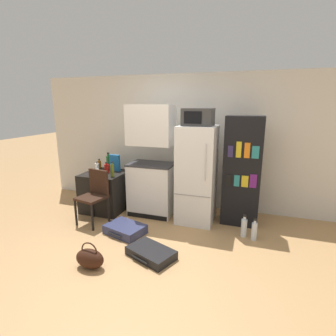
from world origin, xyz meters
TOP-DOWN VIEW (x-y plane):
  - ground_plane at (0.00, 0.00)m, footprint 24.00×24.00m
  - wall_back at (0.20, 2.00)m, footprint 6.40×0.10m
  - side_table at (-1.38, 1.24)m, footprint 0.72×0.73m
  - kitchen_hutch at (-0.51, 1.35)m, footprint 0.77×0.52m
  - refrigerator at (0.30, 1.30)m, footprint 0.59×0.62m
  - microwave at (0.30, 1.30)m, footprint 0.46×0.40m
  - bookshelf at (1.00, 1.43)m, footprint 0.57×0.35m
  - bottle_olive_oil at (-1.11, 1.06)m, footprint 0.06×0.06m
  - bottle_milk_white at (-1.64, 1.40)m, footprint 0.08×0.08m
  - bottle_amber_beer at (-1.66, 1.52)m, footprint 0.07×0.07m
  - bottle_green_tall at (-1.46, 1.52)m, footprint 0.08×0.08m
  - bottle_ketchup_red at (-1.34, 1.26)m, footprint 0.09×0.09m
  - bowl at (-1.60, 1.28)m, footprint 0.13×0.13m
  - cereal_box at (-1.27, 1.43)m, footprint 0.19×0.07m
  - chair at (-1.25, 0.73)m, footprint 0.47×0.47m
  - suitcase_large_flat at (0.00, 0.04)m, footprint 0.69×0.57m
  - suitcase_small_flat at (-0.61, 0.51)m, footprint 0.65×0.55m
  - handbag at (-0.60, -0.40)m, footprint 0.36×0.20m
  - water_bottle_front at (1.10, 0.98)m, footprint 0.09×0.09m
  - water_bottle_middle at (1.24, 0.92)m, footprint 0.08×0.08m

SIDE VIEW (x-z plane):
  - ground_plane at x=0.00m, z-range 0.00..0.00m
  - suitcase_large_flat at x=0.00m, z-range 0.00..0.11m
  - suitcase_small_flat at x=-0.61m, z-range 0.00..0.13m
  - handbag at x=-0.60m, z-range -0.04..0.29m
  - water_bottle_middle at x=1.24m, z-range -0.03..0.30m
  - water_bottle_front at x=1.10m, z-range -0.03..0.31m
  - side_table at x=-1.38m, z-range 0.00..0.70m
  - chair at x=-1.25m, z-range 0.08..0.95m
  - bowl at x=-1.60m, z-range 0.70..0.74m
  - bottle_milk_white at x=-1.64m, z-range 0.69..0.84m
  - bottle_amber_beer at x=-1.66m, z-range 0.69..0.87m
  - bottle_ketchup_red at x=-1.34m, z-range 0.69..0.88m
  - refrigerator at x=0.30m, z-range 0.00..1.58m
  - bottle_olive_oil at x=-1.11m, z-range 0.68..0.95m
  - bottle_green_tall at x=-1.46m, z-range 0.68..0.99m
  - cereal_box at x=-1.27m, z-range 0.70..1.00m
  - bookshelf at x=1.00m, z-range 0.00..1.74m
  - kitchen_hutch at x=-0.51m, z-range -0.07..1.83m
  - wall_back at x=0.20m, z-range 0.00..2.44m
  - microwave at x=0.30m, z-range 1.58..1.85m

